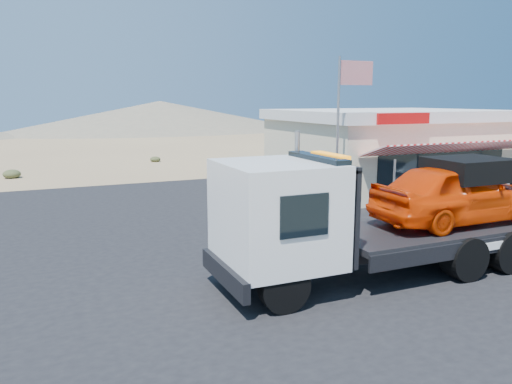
{
  "coord_description": "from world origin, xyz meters",
  "views": [
    {
      "loc": [
        -5.69,
        -11.69,
        4.45
      ],
      "look_at": [
        0.59,
        2.8,
        1.5
      ],
      "focal_mm": 35.0,
      "sensor_mm": 36.0,
      "label": 1
    }
  ],
  "objects": [
    {
      "name": "tow_truck",
      "position": [
        2.34,
        -1.74,
        1.71
      ],
      "size": [
        9.51,
        2.82,
        3.18
      ],
      "color": "black",
      "rests_on": "asphalt_lot"
    },
    {
      "name": "flagpole",
      "position": [
        4.93,
        4.5,
        3.76
      ],
      "size": [
        1.55,
        0.1,
        6.0
      ],
      "color": "#99999E",
      "rests_on": "asphalt_lot"
    },
    {
      "name": "jerky_store",
      "position": [
        10.5,
        8.97,
        1.99
      ],
      "size": [
        10.4,
        9.97,
        3.9
      ],
      "color": "beige",
      "rests_on": "asphalt_lot"
    },
    {
      "name": "asphalt_lot",
      "position": [
        2.0,
        3.0,
        0.01
      ],
      "size": [
        32.0,
        24.0,
        0.02
      ],
      "primitive_type": "cube",
      "color": "black",
      "rests_on": "ground"
    },
    {
      "name": "distant_hills",
      "position": [
        -9.77,
        55.14,
        1.89
      ],
      "size": [
        126.0,
        48.0,
        4.2
      ],
      "color": "#726B59",
      "rests_on": "ground"
    },
    {
      "name": "ground",
      "position": [
        0.0,
        0.0,
        0.0
      ],
      "size": [
        120.0,
        120.0,
        0.0
      ],
      "primitive_type": "plane",
      "color": "#8B6E4F",
      "rests_on": "ground"
    }
  ]
}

